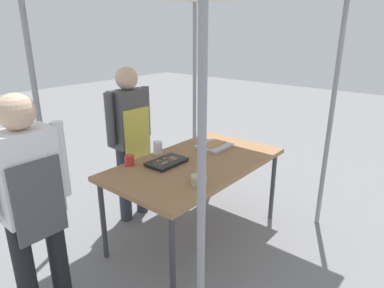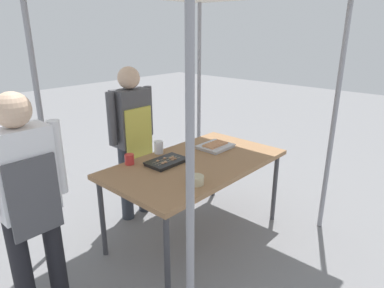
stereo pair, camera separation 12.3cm
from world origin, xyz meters
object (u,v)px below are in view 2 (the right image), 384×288
(tray_meat_skewers, at_px, (166,162))
(condiment_bowl, at_px, (196,180))
(customer_nearby, at_px, (27,194))
(drink_cup_near_edge, at_px, (159,147))
(tray_grilled_sausages, at_px, (215,146))
(drink_cup_by_wok, at_px, (129,159))
(vendor_woman, at_px, (132,132))
(stall_table, at_px, (196,167))

(tray_meat_skewers, xyz_separation_m, condiment_bowl, (-0.13, -0.46, 0.02))
(customer_nearby, bearing_deg, drink_cup_near_edge, 9.86)
(tray_grilled_sausages, bearing_deg, tray_meat_skewers, 173.80)
(drink_cup_by_wok, xyz_separation_m, vendor_woman, (0.30, 0.34, 0.10))
(condiment_bowl, xyz_separation_m, vendor_woman, (0.22, 1.02, 0.12))
(stall_table, height_order, drink_cup_by_wok, drink_cup_by_wok)
(tray_grilled_sausages, height_order, drink_cup_near_edge, drink_cup_near_edge)
(condiment_bowl, distance_m, customer_nearby, 1.13)
(vendor_woman, bearing_deg, condiment_bowl, 78.11)
(tray_meat_skewers, distance_m, customer_nearby, 1.16)
(drink_cup_by_wok, relative_size, customer_nearby, 0.06)
(tray_grilled_sausages, height_order, tray_meat_skewers, tray_grilled_sausages)
(vendor_woman, height_order, customer_nearby, vendor_woman)
(drink_cup_by_wok, bearing_deg, customer_nearby, -167.30)
(drink_cup_near_edge, relative_size, vendor_woman, 0.08)
(vendor_woman, relative_size, customer_nearby, 1.00)
(customer_nearby, bearing_deg, stall_table, -7.17)
(drink_cup_near_edge, xyz_separation_m, customer_nearby, (-1.29, -0.22, 0.09))
(stall_table, xyz_separation_m, condiment_bowl, (-0.34, -0.30, 0.09))
(drink_cup_near_edge, height_order, vendor_woman, vendor_woman)
(tray_grilled_sausages, distance_m, vendor_woman, 0.82)
(tray_grilled_sausages, xyz_separation_m, tray_meat_skewers, (-0.60, 0.06, -0.00))
(tray_grilled_sausages, bearing_deg, drink_cup_near_edge, 147.02)
(condiment_bowl, relative_size, drink_cup_by_wok, 1.38)
(vendor_woman, bearing_deg, drink_cup_near_edge, 98.06)
(stall_table, bearing_deg, drink_cup_by_wok, 138.36)
(stall_table, height_order, condiment_bowl, condiment_bowl)
(vendor_woman, bearing_deg, customer_nearby, 23.93)
(stall_table, relative_size, tray_meat_skewers, 4.67)
(stall_table, relative_size, vendor_woman, 1.05)
(condiment_bowl, bearing_deg, drink_cup_by_wok, 97.44)
(stall_table, distance_m, vendor_woman, 0.76)
(drink_cup_near_edge, bearing_deg, tray_grilled_sausages, -32.98)
(drink_cup_by_wok, height_order, vendor_woman, vendor_woman)
(tray_meat_skewers, relative_size, drink_cup_by_wok, 3.89)
(tray_meat_skewers, bearing_deg, tray_grilled_sausages, -6.20)
(stall_table, distance_m, tray_meat_skewers, 0.27)
(drink_cup_near_edge, relative_size, drink_cup_by_wok, 1.33)
(drink_cup_near_edge, bearing_deg, drink_cup_by_wok, -177.92)
(tray_grilled_sausages, xyz_separation_m, condiment_bowl, (-0.73, -0.39, 0.01))
(tray_meat_skewers, relative_size, vendor_woman, 0.22)
(tray_grilled_sausages, distance_m, tray_meat_skewers, 0.60)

